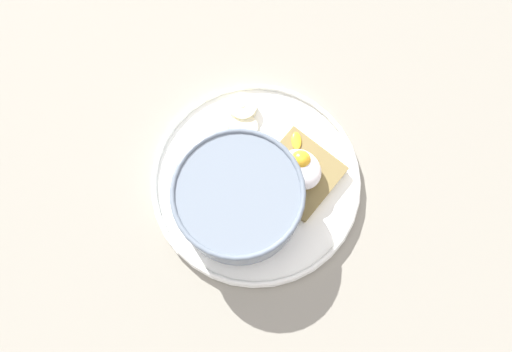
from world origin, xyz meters
TOP-DOWN VIEW (x-y plane):
  - ground_plane at (0.00, 0.00)cm, footprint 120.00×120.00cm
  - plate at (0.00, 0.00)cm, footprint 25.31×25.31cm
  - oatmeal_bowl at (0.82, -3.46)cm, footprint 14.66×14.66cm
  - toast_slice at (3.06, 4.19)cm, footprint 9.43×9.43cm
  - poached_egg at (2.91, 4.33)cm, footprint 6.67×5.97cm
  - banana_slice_front at (-7.96, 0.74)cm, footprint 4.46×4.48cm
  - banana_slice_left at (-5.78, 3.44)cm, footprint 4.36×4.41cm
  - banana_slice_back at (-7.84, 5.10)cm, footprint 4.10×4.08cm

SIDE VIEW (x-z plane):
  - ground_plane at x=0.00cm, z-range 0.00..2.00cm
  - plate at x=0.00cm, z-range 2.00..3.60cm
  - banana_slice_left at x=-5.78cm, z-range 2.88..4.29cm
  - toast_slice at x=3.06cm, z-range 3.08..4.30cm
  - banana_slice_back at x=-7.84cm, z-range 2.97..4.43cm
  - banana_slice_front at x=-7.96cm, z-range 2.91..4.53cm
  - poached_egg at x=2.91cm, z-range 4.00..7.32cm
  - oatmeal_bowl at x=0.82cm, z-range 3.09..9.52cm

